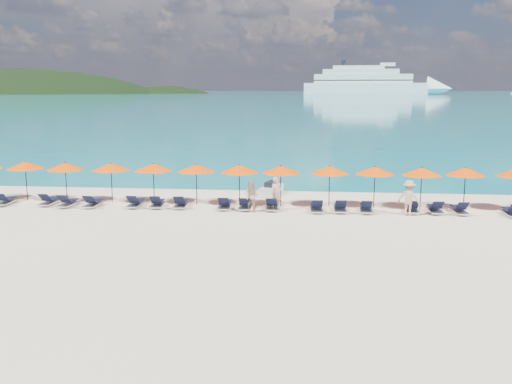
# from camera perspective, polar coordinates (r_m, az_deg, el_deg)

# --- Properties ---
(ground) EXTENTS (1400.00, 1400.00, 0.00)m
(ground) POSITION_cam_1_polar(r_m,az_deg,el_deg) (26.05, -0.66, -3.79)
(ground) COLOR beige
(sea) EXTENTS (1600.00, 1300.00, 0.01)m
(sea) POSITION_cam_1_polar(r_m,az_deg,el_deg) (685.13, 5.61, 9.86)
(sea) COLOR #1FA9B2
(sea) RESTS_ON ground
(headland_main) EXTENTS (374.00, 242.00, 126.50)m
(headland_main) POSITION_cam_1_polar(r_m,az_deg,el_deg) (642.66, -22.49, 5.69)
(headland_main) COLOR black
(headland_main) RESTS_ON ground
(headland_small) EXTENTS (162.00, 126.00, 85.50)m
(headland_small) POSITION_cam_1_polar(r_m,az_deg,el_deg) (606.14, -8.91, 6.40)
(headland_small) COLOR black
(headland_small) RESTS_ON ground
(cruise_ship) EXTENTS (135.87, 33.76, 37.44)m
(cruise_ship) POSITION_cam_1_polar(r_m,az_deg,el_deg) (551.04, 12.10, 10.56)
(cruise_ship) COLOR white
(cruise_ship) RESTS_ON ground
(jetski) EXTENTS (1.40, 2.43, 0.81)m
(jetski) POSITION_cam_1_polar(r_m,az_deg,el_deg) (34.33, 1.54, 0.26)
(jetski) COLOR silver
(jetski) RESTS_ON ground
(beachgoer_a) EXTENTS (0.77, 0.75, 1.78)m
(beachgoer_a) POSITION_cam_1_polar(r_m,az_deg,el_deg) (30.01, 2.04, -0.16)
(beachgoer_a) COLOR tan
(beachgoer_a) RESTS_ON ground
(beachgoer_b) EXTENTS (0.93, 0.74, 1.68)m
(beachgoer_b) POSITION_cam_1_polar(r_m,az_deg,el_deg) (29.48, -0.45, -0.44)
(beachgoer_b) COLOR tan
(beachgoer_b) RESTS_ON ground
(beachgoer_c) EXTENTS (1.29, 0.94, 1.81)m
(beachgoer_c) POSITION_cam_1_polar(r_m,az_deg,el_deg) (29.75, 15.04, -0.57)
(beachgoer_c) COLOR tan
(beachgoer_c) RESTS_ON ground
(umbrella_1) EXTENTS (2.10, 2.10, 2.28)m
(umbrella_1) POSITION_cam_1_polar(r_m,az_deg,el_deg) (35.06, -22.09, 2.49)
(umbrella_1) COLOR black
(umbrella_1) RESTS_ON ground
(umbrella_2) EXTENTS (2.10, 2.10, 2.28)m
(umbrella_2) POSITION_cam_1_polar(r_m,az_deg,el_deg) (33.85, -18.54, 2.45)
(umbrella_2) COLOR black
(umbrella_2) RESTS_ON ground
(umbrella_3) EXTENTS (2.10, 2.10, 2.28)m
(umbrella_3) POSITION_cam_1_polar(r_m,az_deg,el_deg) (32.88, -14.31, 2.45)
(umbrella_3) COLOR black
(umbrella_3) RESTS_ON ground
(umbrella_4) EXTENTS (2.10, 2.10, 2.28)m
(umbrella_4) POSITION_cam_1_polar(r_m,az_deg,el_deg) (32.14, -10.24, 2.43)
(umbrella_4) COLOR black
(umbrella_4) RESTS_ON ground
(umbrella_5) EXTENTS (2.10, 2.10, 2.28)m
(umbrella_5) POSITION_cam_1_polar(r_m,az_deg,el_deg) (31.52, -6.01, 2.38)
(umbrella_5) COLOR black
(umbrella_5) RESTS_ON ground
(umbrella_6) EXTENTS (2.10, 2.10, 2.28)m
(umbrella_6) POSITION_cam_1_polar(r_m,az_deg,el_deg) (31.05, -1.68, 2.32)
(umbrella_6) COLOR black
(umbrella_6) RESTS_ON ground
(umbrella_7) EXTENTS (2.10, 2.10, 2.28)m
(umbrella_7) POSITION_cam_1_polar(r_m,az_deg,el_deg) (30.86, 2.50, 2.26)
(umbrella_7) COLOR black
(umbrella_7) RESTS_ON ground
(umbrella_8) EXTENTS (2.10, 2.10, 2.28)m
(umbrella_8) POSITION_cam_1_polar(r_m,az_deg,el_deg) (30.92, 7.38, 2.20)
(umbrella_8) COLOR black
(umbrella_8) RESTS_ON ground
(umbrella_9) EXTENTS (2.10, 2.10, 2.28)m
(umbrella_9) POSITION_cam_1_polar(r_m,az_deg,el_deg) (31.10, 11.80, 2.11)
(umbrella_9) COLOR black
(umbrella_9) RESTS_ON ground
(umbrella_10) EXTENTS (2.10, 2.10, 2.28)m
(umbrella_10) POSITION_cam_1_polar(r_m,az_deg,el_deg) (31.29, 16.25, 1.96)
(umbrella_10) COLOR black
(umbrella_10) RESTS_ON ground
(umbrella_11) EXTENTS (2.10, 2.10, 2.28)m
(umbrella_11) POSITION_cam_1_polar(r_m,az_deg,el_deg) (32.05, 20.23, 1.93)
(umbrella_11) COLOR black
(umbrella_11) RESTS_ON ground
(lounger_2) EXTENTS (0.72, 1.73, 0.66)m
(lounger_2) POSITION_cam_1_polar(r_m,az_deg,el_deg) (34.39, -23.73, -0.78)
(lounger_2) COLOR silver
(lounger_2) RESTS_ON ground
(lounger_3) EXTENTS (0.67, 1.72, 0.66)m
(lounger_3) POSITION_cam_1_polar(r_m,az_deg,el_deg) (33.41, -19.93, -0.83)
(lounger_3) COLOR silver
(lounger_3) RESTS_ON ground
(lounger_4) EXTENTS (0.75, 1.74, 0.66)m
(lounger_4) POSITION_cam_1_polar(r_m,az_deg,el_deg) (32.63, -18.25, -0.99)
(lounger_4) COLOR silver
(lounger_4) RESTS_ON ground
(lounger_5) EXTENTS (0.65, 1.71, 0.66)m
(lounger_5) POSITION_cam_1_polar(r_m,az_deg,el_deg) (32.12, -15.98, -1.04)
(lounger_5) COLOR silver
(lounger_5) RESTS_ON ground
(lounger_6) EXTENTS (0.63, 1.70, 0.66)m
(lounger_6) POSITION_cam_1_polar(r_m,az_deg,el_deg) (31.57, -11.95, -1.06)
(lounger_6) COLOR silver
(lounger_6) RESTS_ON ground
(lounger_7) EXTENTS (0.78, 1.75, 0.66)m
(lounger_7) POSITION_cam_1_polar(r_m,az_deg,el_deg) (31.26, -9.84, -1.09)
(lounger_7) COLOR silver
(lounger_7) RESTS_ON ground
(lounger_8) EXTENTS (0.72, 1.74, 0.66)m
(lounger_8) POSITION_cam_1_polar(r_m,az_deg,el_deg) (30.98, -7.52, -1.13)
(lounger_8) COLOR silver
(lounger_8) RESTS_ON ground
(lounger_9) EXTENTS (0.71, 1.73, 0.66)m
(lounger_9) POSITION_cam_1_polar(r_m,az_deg,el_deg) (30.42, -3.17, -1.27)
(lounger_9) COLOR silver
(lounger_9) RESTS_ON ground
(lounger_10) EXTENTS (0.63, 1.70, 0.66)m
(lounger_10) POSITION_cam_1_polar(r_m,az_deg,el_deg) (30.27, -1.04, -1.32)
(lounger_10) COLOR silver
(lounger_10) RESTS_ON ground
(lounger_11) EXTENTS (0.63, 1.70, 0.66)m
(lounger_11) POSITION_cam_1_polar(r_m,az_deg,el_deg) (30.19, 1.63, -1.35)
(lounger_11) COLOR silver
(lounger_11) RESTS_ON ground
(lounger_12) EXTENTS (0.72, 1.73, 0.66)m
(lounger_12) POSITION_cam_1_polar(r_m,az_deg,el_deg) (29.88, 6.07, -1.53)
(lounger_12) COLOR silver
(lounger_12) RESTS_ON ground
(lounger_13) EXTENTS (0.63, 1.71, 0.66)m
(lounger_13) POSITION_cam_1_polar(r_m,az_deg,el_deg) (30.03, 8.41, -1.53)
(lounger_13) COLOR silver
(lounger_13) RESTS_ON ground
(lounger_14) EXTENTS (0.67, 1.72, 0.66)m
(lounger_14) POSITION_cam_1_polar(r_m,az_deg,el_deg) (30.12, 10.94, -1.57)
(lounger_14) COLOR silver
(lounger_14) RESTS_ON ground
(lounger_15) EXTENTS (0.79, 1.76, 0.66)m
(lounger_15) POSITION_cam_1_polar(r_m,az_deg,el_deg) (30.62, 15.31, -1.56)
(lounger_15) COLOR silver
(lounger_15) RESTS_ON ground
(lounger_16) EXTENTS (0.65, 1.71, 0.66)m
(lounger_16) POSITION_cam_1_polar(r_m,az_deg,el_deg) (30.84, 17.45, -1.59)
(lounger_16) COLOR silver
(lounger_16) RESTS_ON ground
(lounger_17) EXTENTS (0.69, 1.73, 0.66)m
(lounger_17) POSITION_cam_1_polar(r_m,az_deg,el_deg) (31.04, 19.65, -1.64)
(lounger_17) COLOR silver
(lounger_17) RESTS_ON ground
(lounger_18) EXTENTS (0.63, 1.70, 0.66)m
(lounger_18) POSITION_cam_1_polar(r_m,az_deg,el_deg) (31.48, 24.14, -1.78)
(lounger_18) COLOR silver
(lounger_18) RESTS_ON ground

